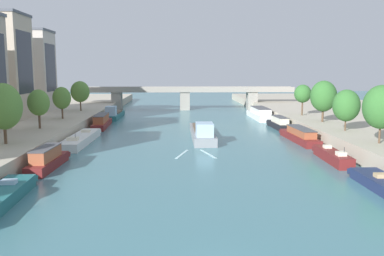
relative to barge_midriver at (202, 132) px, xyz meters
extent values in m
cube|color=gray|center=(0.00, 0.72, -0.39)|extent=(3.58, 18.88, 1.28)
cube|color=gray|center=(0.04, 10.50, -0.26)|extent=(3.33, 1.28, 1.01)
cube|color=gray|center=(0.00, 0.72, 0.29)|extent=(3.65, 18.88, 0.06)
cube|color=#9EBCD6|center=(-0.02, -5.70, 1.34)|extent=(2.64, 3.78, 2.05)
cube|color=black|center=(-0.01, -3.80, 1.65)|extent=(2.10, 0.04, 0.57)
cube|color=brown|center=(0.01, 2.61, 0.50)|extent=(2.77, 9.82, 0.36)
cylinder|color=#232328|center=(0.51, -4.94, 0.87)|extent=(0.07, 0.07, 1.10)
cube|color=silver|center=(-0.05, -13.02, -1.01)|extent=(1.98, 5.87, 0.03)
cube|color=silver|center=(-3.65, -13.01, -1.01)|extent=(2.02, 5.86, 0.03)
cube|color=#23666B|center=(-19.98, -27.50, -0.35)|extent=(2.58, 1.32, 0.93)
cube|color=#9EBCD6|center=(-19.86, -31.36, 0.37)|extent=(1.36, 0.94, 0.40)
cube|color=maroon|center=(-19.70, -20.58, -0.48)|extent=(2.46, 9.74, 1.09)
cube|color=maroon|center=(-19.52, -15.39, -0.37)|extent=(2.06, 1.30, 0.91)
cube|color=maroon|center=(-19.70, -20.58, 0.09)|extent=(2.50, 9.74, 0.06)
cube|color=#9E5133|center=(-19.72, -21.06, 0.83)|extent=(1.95, 6.25, 1.41)
cube|color=#4C4C51|center=(-19.72, -21.06, 1.58)|extent=(2.09, 6.44, 0.08)
cylinder|color=#232328|center=(-19.48, -23.49, 0.67)|extent=(0.07, 0.07, 1.10)
cube|color=silver|center=(-19.63, -4.00, -0.43)|extent=(3.31, 16.06, 1.20)
cube|color=silver|center=(-19.45, 4.35, -0.31)|extent=(2.84, 1.31, 0.97)
cube|color=silver|center=(-19.63, -4.00, 0.21)|extent=(3.37, 16.06, 0.06)
cube|color=beige|center=(-19.56, -0.48, 0.44)|extent=(1.50, 0.93, 0.40)
cube|color=beige|center=(-19.73, -8.48, 0.48)|extent=(1.65, 1.14, 0.48)
cylinder|color=#232328|center=(-19.29, -8.81, 0.79)|extent=(0.07, 0.07, 1.10)
cube|color=maroon|center=(-19.65, 14.69, -0.51)|extent=(2.96, 13.39, 1.04)
cube|color=maroon|center=(-19.90, 21.69, -0.40)|extent=(2.40, 1.31, 0.88)
cube|color=maroon|center=(-19.65, 14.69, 0.04)|extent=(3.01, 13.39, 0.06)
cube|color=#9E5133|center=(-19.63, 14.02, 0.82)|extent=(2.34, 8.58, 1.49)
cube|color=#4C4C51|center=(-19.63, 14.02, 1.60)|extent=(2.50, 8.84, 0.08)
cylinder|color=#232328|center=(-19.13, 10.71, 0.62)|extent=(0.07, 0.07, 1.10)
cube|color=#23666B|center=(-19.42, 30.54, -0.48)|extent=(3.15, 14.45, 1.08)
cube|color=#23666B|center=(-19.37, 38.10, -0.38)|extent=(2.90, 1.25, 0.91)
cube|color=#23666B|center=(-19.42, 30.54, 0.09)|extent=(3.21, 14.45, 0.06)
cube|color=#9EBCD6|center=(-19.46, 25.63, 1.19)|extent=(2.30, 2.90, 2.15)
cube|color=black|center=(-19.45, 27.09, 1.51)|extent=(1.83, 0.04, 0.60)
cube|color=brown|center=(-19.41, 31.98, 0.30)|extent=(2.43, 7.52, 0.36)
cylinder|color=#232328|center=(-19.00, 26.21, 0.67)|extent=(0.07, 0.07, 1.10)
cube|color=#1E284C|center=(15.84, -25.62, -0.40)|extent=(2.75, 1.25, 0.89)
cube|color=tan|center=(15.80, -30.15, 0.28)|extent=(1.45, 0.91, 0.40)
cube|color=maroon|center=(15.48, -18.36, -0.39)|extent=(2.17, 9.61, 1.28)
cube|color=maroon|center=(15.61, -13.23, -0.26)|extent=(1.86, 1.31, 1.01)
cube|color=maroon|center=(15.48, -18.36, 0.29)|extent=(2.20, 9.61, 0.06)
cube|color=beige|center=(15.53, -16.26, 0.52)|extent=(0.98, 0.92, 0.40)
cube|color=beige|center=(15.41, -21.04, 0.56)|extent=(1.09, 1.13, 0.48)
cylinder|color=#232328|center=(15.70, -21.24, 0.87)|extent=(0.07, 0.07, 1.10)
cube|color=maroon|center=(15.73, -3.59, -0.49)|extent=(2.93, 13.49, 1.07)
cube|color=maroon|center=(15.48, 3.46, -0.39)|extent=(2.38, 1.31, 0.90)
cube|color=maroon|center=(15.73, -3.59, 0.07)|extent=(2.98, 13.50, 0.06)
cube|color=#9E5133|center=(15.75, -4.27, 0.66)|extent=(2.32, 8.65, 1.13)
cube|color=#4C4C51|center=(15.75, -4.27, 1.27)|extent=(2.48, 8.91, 0.08)
cylinder|color=#232328|center=(16.24, -7.60, 0.65)|extent=(0.07, 0.07, 1.10)
cube|color=black|center=(16.10, 11.22, -0.47)|extent=(2.48, 10.32, 1.10)
cube|color=black|center=(15.93, 16.69, -0.36)|extent=(2.09, 1.30, 0.92)
cube|color=black|center=(16.10, 11.22, 0.11)|extent=(2.52, 10.32, 0.06)
cube|color=beige|center=(16.12, 10.70, 0.74)|extent=(1.98, 6.61, 1.22)
cube|color=#4C4C51|center=(16.12, 10.70, 1.39)|extent=(2.11, 6.81, 0.08)
cylinder|color=#232328|center=(16.52, 8.15, 0.69)|extent=(0.07, 0.07, 1.10)
cube|color=silver|center=(15.68, 27.77, -0.38)|extent=(3.55, 16.01, 1.30)
cube|color=silver|center=(15.61, 36.11, -0.25)|extent=(3.26, 1.29, 1.02)
cube|color=silver|center=(15.68, 27.77, 0.30)|extent=(3.62, 16.01, 0.06)
cube|color=white|center=(15.68, 26.97, 0.98)|extent=(2.89, 10.25, 1.31)
cube|color=#4C4C51|center=(15.68, 26.97, 1.68)|extent=(3.10, 10.56, 0.08)
cylinder|color=#232328|center=(16.23, 22.98, 0.88)|extent=(0.07, 0.07, 1.10)
cylinder|color=brown|center=(-26.26, -16.23, 2.79)|extent=(0.39, 0.39, 3.17)
ellipsoid|color=#568438|center=(-26.26, -16.23, 5.99)|extent=(4.60, 4.60, 5.90)
cylinder|color=brown|center=(-26.45, -2.55, 2.71)|extent=(0.37, 0.37, 3.03)
ellipsoid|color=#568438|center=(-26.45, -2.55, 5.38)|extent=(3.46, 3.46, 4.20)
cylinder|color=brown|center=(-26.43, 10.70, 2.62)|extent=(0.32, 0.32, 2.83)
ellipsoid|color=#568438|center=(-26.43, 10.70, 5.21)|extent=(3.46, 3.46, 4.26)
cylinder|color=brown|center=(-26.43, 25.85, 2.75)|extent=(0.31, 0.31, 3.10)
ellipsoid|color=#568438|center=(-26.43, 25.85, 5.63)|extent=(4.27, 4.27, 4.82)
cylinder|color=brown|center=(21.67, -17.82, 2.77)|extent=(0.27, 0.27, 3.14)
ellipsoid|color=#336B2D|center=(21.67, -17.82, 5.89)|extent=(4.64, 4.64, 5.62)
cylinder|color=brown|center=(21.85, -6.81, 2.48)|extent=(0.24, 0.24, 2.57)
ellipsoid|color=#336B2D|center=(21.85, -6.81, 5.12)|extent=(4.15, 4.15, 4.93)
cylinder|color=brown|center=(22.21, 4.00, 2.77)|extent=(0.39, 0.39, 3.14)
ellipsoid|color=#336B2D|center=(22.21, 4.00, 5.87)|extent=(4.70, 4.70, 5.58)
cylinder|color=brown|center=(21.82, 14.81, 2.93)|extent=(0.32, 0.32, 3.47)
ellipsoid|color=#336B2D|center=(21.82, 14.81, 5.69)|extent=(3.49, 3.49, 3.74)
cube|color=#232833|center=(-33.01, 10.85, 11.95)|extent=(0.04, 7.63, 11.72)
cube|color=#BCB2A8|center=(-38.19, 26.74, 10.14)|extent=(10.22, 9.12, 17.89)
cube|color=#4C515B|center=(-38.19, 26.74, 19.34)|extent=(10.53, 9.40, 0.50)
cube|color=#232833|center=(-33.05, 26.74, 11.04)|extent=(0.04, 7.30, 10.73)
cube|color=gray|center=(-1.83, 50.29, 4.48)|extent=(63.55, 4.40, 0.60)
cube|color=gray|center=(-1.83, 48.29, 5.23)|extent=(63.55, 0.30, 0.90)
cube|color=gray|center=(-1.83, 52.29, 5.23)|extent=(63.55, 0.30, 0.90)
cube|color=gray|center=(-21.61, 50.29, 1.58)|extent=(2.80, 3.60, 5.21)
cube|color=gray|center=(-1.83, 50.29, 1.58)|extent=(2.80, 3.60, 5.21)
cube|color=gray|center=(17.94, 50.29, 1.58)|extent=(2.80, 3.60, 5.21)
camera|label=1|loc=(-4.48, -68.07, 10.56)|focal=37.85mm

